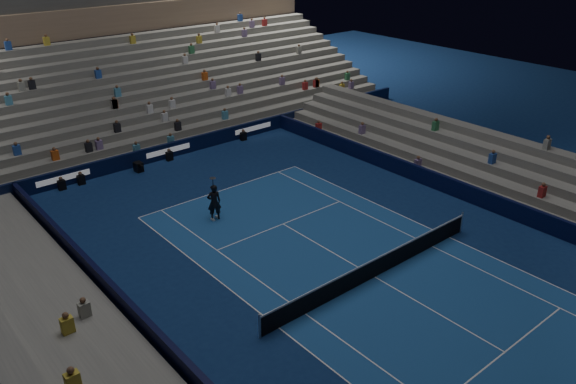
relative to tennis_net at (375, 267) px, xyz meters
The scene contains 10 objects.
ground 0.50m from the tennis_net, ahead, with size 90.00×90.00×0.00m, color navy.
court_surface 0.50m from the tennis_net, ahead, with size 10.97×23.77×0.01m, color #19498D.
sponsor_barrier_far 18.50m from the tennis_net, 90.00° to the left, with size 44.00×0.25×1.00m, color black.
sponsor_barrier_east 9.70m from the tennis_net, ahead, with size 0.25×37.00×1.00m, color black.
sponsor_barrier_west 9.70m from the tennis_net, behind, with size 0.25×37.00×1.00m, color black.
grandstand_main 28.05m from the tennis_net, 90.00° to the left, with size 44.00×15.20×11.20m.
grandstand_east 13.17m from the tennis_net, ahead, with size 5.00×37.00×2.50m.
tennis_net is the anchor object (origin of this frame).
tennis_player 9.47m from the tennis_net, 104.79° to the left, with size 0.73×0.48×2.00m, color black.
broadcast_camera 17.79m from the tennis_net, 98.28° to the left, with size 0.49×0.93×0.61m.
Camera 1 is at (-16.64, -13.91, 14.30)m, focal length 35.74 mm.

